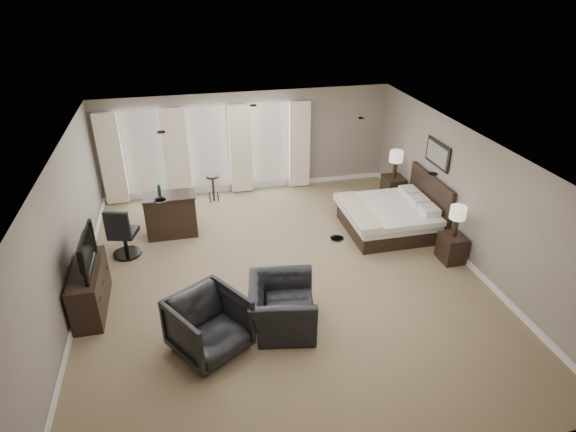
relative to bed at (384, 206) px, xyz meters
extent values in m
cube|color=#79684D|center=(-2.58, -1.26, -0.62)|extent=(7.60, 8.60, 0.04)
cube|color=silver|center=(-2.58, -1.26, 1.98)|extent=(7.60, 8.60, 0.04)
cube|color=gray|center=(-2.58, 2.99, 0.68)|extent=(7.50, 0.04, 2.60)
cube|color=gray|center=(-2.58, -5.51, 0.68)|extent=(7.50, 0.04, 2.60)
cube|color=gray|center=(-6.33, -1.26, 0.68)|extent=(0.04, 8.50, 2.60)
cube|color=gray|center=(1.17, -1.26, 0.68)|extent=(0.04, 8.50, 2.60)
cube|color=silver|center=(-5.18, 2.93, 0.63)|extent=(1.15, 0.04, 2.05)
cube|color=silver|center=(-3.58, 2.93, 0.63)|extent=(1.15, 0.04, 2.05)
cube|color=silver|center=(-1.98, 2.93, 0.63)|extent=(1.15, 0.04, 2.05)
cube|color=beige|center=(-5.93, 2.81, 0.56)|extent=(0.55, 0.12, 2.30)
cube|color=beige|center=(-4.38, 2.81, 0.56)|extent=(0.55, 0.12, 2.30)
cube|color=beige|center=(-2.78, 2.81, 0.56)|extent=(0.55, 0.12, 2.30)
cube|color=beige|center=(-1.23, 2.81, 0.56)|extent=(0.55, 0.12, 2.30)
cube|color=silver|center=(0.00, 0.00, 0.00)|extent=(1.95, 1.86, 1.24)
cube|color=black|center=(0.89, -1.45, -0.33)|extent=(0.43, 0.52, 0.57)
cube|color=black|center=(0.89, 1.45, -0.31)|extent=(0.47, 0.57, 0.63)
cube|color=beige|center=(0.89, -1.45, 0.28)|extent=(0.32, 0.32, 0.65)
cube|color=beige|center=(0.89, 1.45, 0.35)|extent=(0.34, 0.34, 0.69)
cube|color=slate|center=(1.12, 0.00, 1.13)|extent=(0.04, 0.96, 0.56)
cube|color=black|center=(-6.03, -1.47, -0.20)|extent=(0.47, 1.46, 0.85)
imported|color=black|center=(-6.03, -1.47, 0.30)|extent=(0.65, 1.12, 0.15)
imported|color=black|center=(-2.89, -2.64, -0.08)|extent=(1.01, 1.36, 1.07)
imported|color=black|center=(-4.10, -2.95, -0.09)|extent=(1.39, 1.36, 1.06)
cube|color=black|center=(-4.62, 0.89, -0.13)|extent=(1.13, 0.59, 0.98)
cube|color=black|center=(-4.50, 0.97, -0.22)|extent=(0.41, 0.41, 0.80)
cube|color=black|center=(-3.57, 2.43, -0.27)|extent=(0.43, 0.43, 0.70)
cube|color=black|center=(-5.57, 0.23, -0.06)|extent=(0.70, 0.70, 1.12)
camera|label=1|loc=(-4.21, -8.80, 4.79)|focal=30.00mm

